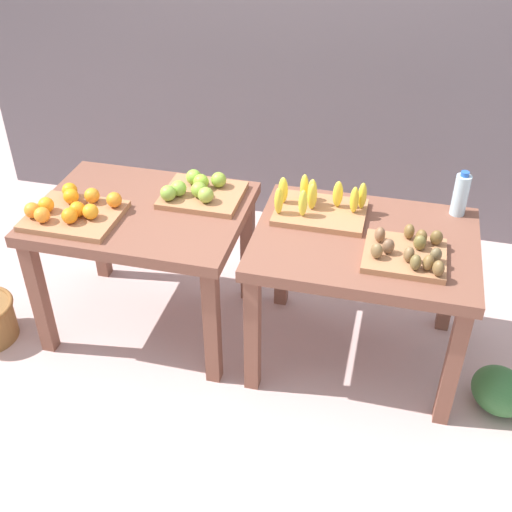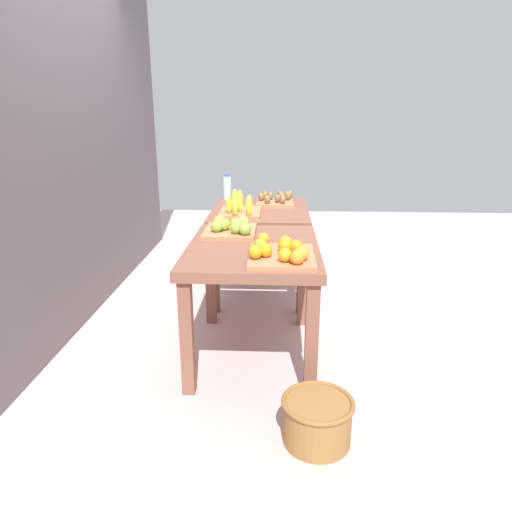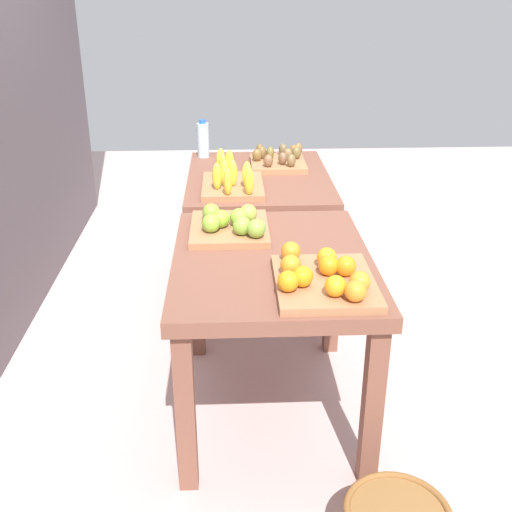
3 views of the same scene
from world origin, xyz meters
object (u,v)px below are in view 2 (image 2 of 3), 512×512
object	(u,v)px
display_table_left	(253,262)
watermelon_pile	(285,248)
water_bottle	(227,188)
kiwi_bin	(276,200)
orange_bin	(280,253)
apple_bin	(231,228)
wicker_basket	(317,420)
display_table_right	(260,221)
banana_crate	(240,209)

from	to	relation	value
display_table_left	watermelon_pile	distance (m)	2.11
display_table_left	watermelon_pile	world-z (taller)	display_table_left
water_bottle	kiwi_bin	bearing A→B (deg)	-115.69
orange_bin	display_table_left	bearing A→B (deg)	30.28
apple_bin	wicker_basket	world-z (taller)	apple_bin
display_table_left	display_table_right	bearing A→B (deg)	0.00
kiwi_bin	water_bottle	world-z (taller)	water_bottle
orange_bin	apple_bin	distance (m)	0.63
display_table_left	kiwi_bin	xyz separation A→B (m)	(1.32, -0.13, 0.14)
kiwi_bin	wicker_basket	bearing A→B (deg)	-174.10
banana_crate	water_bottle	xyz separation A→B (m)	(0.66, 0.17, 0.06)
display_table_right	orange_bin	world-z (taller)	orange_bin
display_table_left	display_table_right	size ratio (longest dim) A/B	1.00
banana_crate	kiwi_bin	size ratio (longest dim) A/B	1.24
apple_bin	watermelon_pile	size ratio (longest dim) A/B	0.58
display_table_left	watermelon_pile	bearing A→B (deg)	-6.44
display_table_right	wicker_basket	bearing A→B (deg)	-169.85
apple_bin	banana_crate	distance (m)	0.62
display_table_left	kiwi_bin	world-z (taller)	kiwi_bin
orange_bin	watermelon_pile	world-z (taller)	orange_bin
watermelon_pile	water_bottle	bearing A→B (deg)	132.37
display_table_left	kiwi_bin	size ratio (longest dim) A/B	2.89
kiwi_bin	water_bottle	distance (m)	0.51
apple_bin	banana_crate	xyz separation A→B (m)	(0.62, -0.01, 0.01)
water_bottle	wicker_basket	size ratio (longest dim) A/B	0.66
display_table_right	watermelon_pile	distance (m)	1.07
banana_crate	orange_bin	bearing A→B (deg)	-164.54
wicker_basket	apple_bin	bearing A→B (deg)	25.25
display_table_left	apple_bin	distance (m)	0.34
kiwi_bin	wicker_basket	world-z (taller)	kiwi_bin
apple_bin	watermelon_pile	xyz separation A→B (m)	(1.79, -0.39, -0.65)
orange_bin	wicker_basket	bearing A→B (deg)	-161.51
banana_crate	kiwi_bin	bearing A→B (deg)	-32.37
orange_bin	banana_crate	distance (m)	1.20
banana_crate	kiwi_bin	distance (m)	0.53
water_bottle	watermelon_pile	size ratio (longest dim) A/B	0.34
display_table_left	banana_crate	distance (m)	0.90
banana_crate	display_table_left	bearing A→B (deg)	-169.99
display_table_left	display_table_right	distance (m)	1.12
display_table_right	watermelon_pile	xyz separation A→B (m)	(0.92, -0.23, -0.51)
banana_crate	wicker_basket	world-z (taller)	banana_crate
display_table_right	orange_bin	xyz separation A→B (m)	(-1.40, -0.17, 0.15)
orange_bin	watermelon_pile	xyz separation A→B (m)	(2.32, -0.06, -0.65)
display_table_right	water_bottle	world-z (taller)	water_bottle
orange_bin	banana_crate	xyz separation A→B (m)	(1.15, 0.32, 0.01)
water_bottle	orange_bin	bearing A→B (deg)	-164.90
orange_bin	apple_bin	world-z (taller)	apple_bin
apple_bin	water_bottle	bearing A→B (deg)	7.17
water_bottle	display_table_left	bearing A→B (deg)	-168.05
kiwi_bin	watermelon_pile	size ratio (longest dim) A/B	0.52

